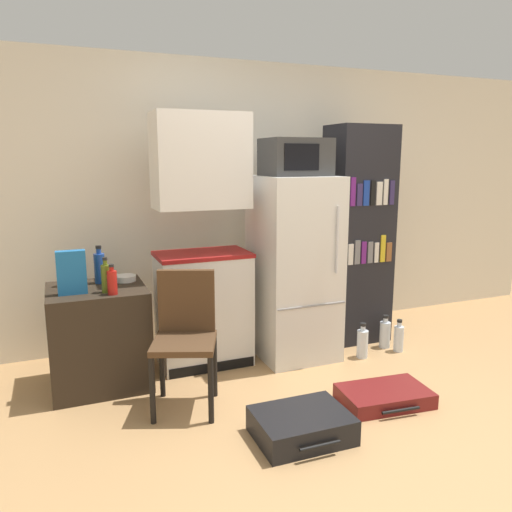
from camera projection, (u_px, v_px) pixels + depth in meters
ground_plane at (369, 429)px, 3.07m from camera, size 24.00×24.00×0.00m
wall_back at (269, 201)px, 4.72m from camera, size 6.40×0.10×2.48m
side_table at (99, 336)px, 3.63m from camera, size 0.68×0.63×0.73m
kitchen_hutch at (202, 252)px, 3.91m from camera, size 0.73×0.45×1.98m
refrigerator at (294, 268)px, 4.12m from camera, size 0.61×0.67×1.50m
microwave at (296, 157)px, 3.95m from camera, size 0.50×0.40×0.29m
bookshelf at (358, 236)px, 4.45m from camera, size 0.54×0.40×1.92m
bottle_blue_soda at (100, 267)px, 3.67m from camera, size 0.08×0.08×0.28m
bottle_amber_beer at (62, 277)px, 3.58m from camera, size 0.06×0.06×0.17m
bottle_green_tall at (79, 272)px, 3.55m from camera, size 0.08×0.08×0.27m
bottle_ketchup_red at (112, 282)px, 3.37m from camera, size 0.07×0.07×0.21m
bottle_olive_oil at (106, 278)px, 3.42m from camera, size 0.06×0.06×0.25m
bowl at (125, 278)px, 3.75m from camera, size 0.16×0.16×0.04m
cereal_box at (71, 273)px, 3.37m from camera, size 0.19×0.07×0.30m
chair at (185, 327)px, 3.30m from camera, size 0.52×0.52×0.91m
suitcase_large_flat at (302, 425)px, 2.96m from camera, size 0.56×0.46×0.16m
suitcase_small_flat at (384, 396)px, 3.39m from camera, size 0.63×0.44×0.10m
water_bottle_front at (385, 334)px, 4.38m from camera, size 0.09×0.09×0.29m
water_bottle_middle at (399, 338)px, 4.29m from camera, size 0.08×0.08×0.28m
water_bottle_back at (362, 343)px, 4.15m from camera, size 0.09×0.09×0.30m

